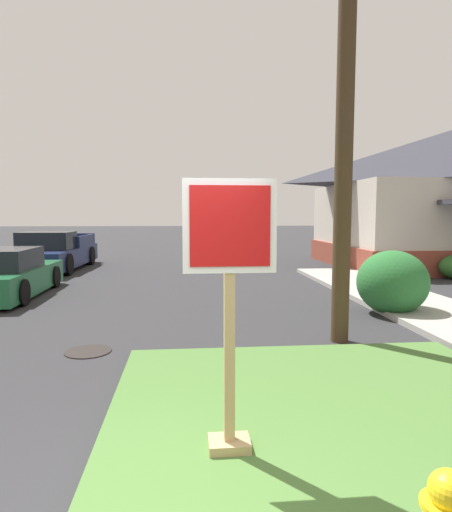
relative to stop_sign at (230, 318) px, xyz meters
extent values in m
cube|color=#477033|center=(1.22, 0.28, -1.20)|extent=(4.80, 5.23, 0.08)
cylinder|color=yellow|center=(0.83, -1.81, -0.46)|extent=(0.25, 0.25, 0.03)
sphere|color=yellow|center=(0.83, -1.81, -0.39)|extent=(0.19, 0.19, 0.19)
cube|color=yellow|center=(0.83, -1.81, -0.32)|extent=(0.04, 0.04, 0.04)
cube|color=tan|center=(0.00, 0.02, -0.03)|extent=(0.09, 0.09, 2.25)
cube|color=tan|center=(0.00, 0.02, -1.12)|extent=(0.36, 0.28, 0.08)
cube|color=white|center=(0.00, -0.03, 0.77)|extent=(0.78, 0.02, 0.78)
cube|color=red|center=(0.00, -0.05, 0.77)|extent=(0.66, 0.01, 0.66)
cylinder|color=black|center=(-1.87, 3.12, -1.23)|extent=(0.70, 0.70, 0.02)
cube|color=#1E6038|center=(-5.03, 8.04, -0.83)|extent=(1.86, 4.19, 0.64)
cube|color=black|center=(-5.03, 7.83, -0.27)|extent=(1.59, 1.93, 0.56)
cylinder|color=black|center=(-4.17, 9.35, -0.93)|extent=(0.22, 0.62, 0.62)
cylinder|color=black|center=(-4.15, 6.76, -0.93)|extent=(0.22, 0.62, 0.62)
sphere|color=white|center=(-5.59, 10.08, -0.77)|extent=(0.14, 0.14, 0.14)
sphere|color=white|center=(-4.49, 10.09, -0.77)|extent=(0.14, 0.14, 0.14)
cube|color=#19234C|center=(-5.38, 13.60, -0.74)|extent=(2.17, 5.55, 0.68)
cube|color=black|center=(-5.40, 12.83, -0.10)|extent=(1.82, 1.48, 0.68)
cube|color=#19234C|center=(-4.39, 14.54, -0.18)|extent=(0.16, 2.31, 0.44)
cube|color=#19234C|center=(-6.32, 14.58, -0.18)|extent=(0.16, 2.31, 0.44)
cube|color=#19234C|center=(-5.31, 16.30, -0.18)|extent=(1.83, 0.15, 0.44)
cylinder|color=black|center=(-4.47, 11.92, -0.86)|extent=(0.28, 0.77, 0.76)
cylinder|color=black|center=(-6.38, 11.97, -0.86)|extent=(0.28, 0.77, 0.76)
cylinder|color=black|center=(-4.39, 15.22, -0.86)|extent=(0.28, 0.77, 0.76)
cylinder|color=black|center=(-6.30, 15.27, -0.86)|extent=(0.28, 0.77, 0.76)
cylinder|color=#42301E|center=(2.18, 3.32, 3.60)|extent=(0.29, 0.29, 9.67)
cube|color=brown|center=(10.51, 13.68, -0.79)|extent=(9.51, 7.01, 0.90)
cube|color=beige|center=(10.51, 13.68, 0.88)|extent=(9.32, 6.87, 2.44)
pyramid|color=#33333D|center=(10.51, 13.68, 3.21)|extent=(9.99, 7.36, 2.21)
ellipsoid|color=#286A30|center=(3.99, 5.18, -0.56)|extent=(1.47, 1.47, 1.36)
camera|label=1|loc=(-0.36, -3.58, 0.86)|focal=30.64mm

